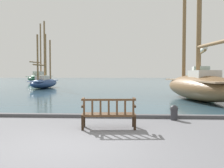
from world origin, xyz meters
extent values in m
plane|color=slate|center=(0.00, 0.00, 0.00)|extent=(160.00, 160.00, 0.00)
cube|color=#385666|center=(0.00, 44.00, 0.04)|extent=(100.00, 80.00, 0.08)
cube|color=#4C4C50|center=(0.00, 3.85, 0.06)|extent=(40.00, 0.30, 0.12)
cube|color=black|center=(-0.10, 2.15, 0.21)|extent=(0.07, 0.07, 0.42)
cube|color=black|center=(1.42, 2.26, 0.21)|extent=(0.07, 0.07, 0.42)
cube|color=black|center=(-0.07, 1.70, 0.21)|extent=(0.07, 0.07, 0.42)
cube|color=black|center=(1.46, 1.81, 0.21)|extent=(0.07, 0.07, 0.42)
cube|color=#4C331E|center=(0.68, 1.98, 0.42)|extent=(1.63, 0.63, 0.06)
cube|color=#4C331E|center=(0.69, 1.76, 0.89)|extent=(1.60, 0.16, 0.06)
cube|color=#4C331E|center=(-0.03, 1.71, 0.66)|extent=(0.06, 0.04, 0.41)
cube|color=#4C331E|center=(0.21, 1.73, 0.66)|extent=(0.06, 0.04, 0.41)
cube|color=#4C331E|center=(0.45, 1.75, 0.66)|extent=(0.06, 0.04, 0.41)
cube|color=#4C331E|center=(0.69, 1.76, 0.66)|extent=(0.06, 0.04, 0.41)
cube|color=#4C331E|center=(0.93, 1.78, 0.66)|extent=(0.06, 0.04, 0.41)
cube|color=#4C331E|center=(1.17, 1.80, 0.66)|extent=(0.06, 0.04, 0.41)
cube|color=#4C331E|center=(1.41, 1.82, 0.66)|extent=(0.06, 0.04, 0.41)
cube|color=black|center=(-0.08, 1.84, 0.69)|extent=(0.08, 0.30, 0.06)
cube|color=#4C331E|center=(-0.09, 1.93, 0.90)|extent=(0.09, 0.47, 0.04)
cube|color=black|center=(1.45, 1.95, 0.69)|extent=(0.08, 0.30, 0.06)
cube|color=#4C331E|center=(1.45, 2.04, 0.90)|extent=(0.09, 0.47, 0.04)
ellipsoid|color=brown|center=(5.53, 9.49, 0.83)|extent=(3.59, 8.32, 1.50)
cube|color=#997A5B|center=(5.53, 9.49, 1.24)|extent=(2.85, 7.28, 0.08)
cube|color=beige|center=(5.62, 8.89, 1.56)|extent=(1.53, 1.68, 0.55)
cylinder|color=brown|center=(5.49, 9.69, 5.96)|extent=(0.24, 0.24, 9.36)
cylinder|color=brown|center=(5.81, 7.66, 3.22)|extent=(0.81, 4.09, 0.19)
cylinder|color=brown|center=(5.16, 11.88, 5.20)|extent=(0.24, 0.24, 7.83)
ellipsoid|color=navy|center=(-7.55, 20.87, 0.59)|extent=(2.03, 6.34, 1.02)
cube|color=#516B9E|center=(-7.55, 20.87, 0.87)|extent=(1.57, 5.57, 0.08)
cube|color=beige|center=(-7.57, 20.40, 1.17)|extent=(1.04, 1.82, 0.52)
cylinder|color=brown|center=(-7.54, 21.02, 4.08)|extent=(0.17, 0.17, 6.35)
cylinder|color=brown|center=(-7.62, 19.55, 2.52)|extent=(0.28, 2.94, 0.14)
cylinder|color=brown|center=(-7.46, 22.74, 3.19)|extent=(0.17, 0.17, 4.57)
cylinder|color=brown|center=(-7.63, 19.15, 3.23)|extent=(0.17, 0.17, 4.64)
ellipsoid|color=#2D6647|center=(9.56, 23.24, 1.08)|extent=(4.69, 10.57, 2.00)
cube|color=#5B9375|center=(9.56, 23.24, 1.63)|extent=(3.75, 9.24, 0.08)
cube|color=beige|center=(9.42, 22.49, 2.05)|extent=(2.06, 2.92, 0.75)
cylinder|color=brown|center=(9.60, 23.50, 7.78)|extent=(0.29, 0.29, 12.23)
cylinder|color=brown|center=(9.19, 21.17, 3.88)|extent=(1.06, 4.69, 0.24)
cylinder|color=silver|center=(9.19, 21.17, 4.12)|extent=(1.21, 4.27, 0.47)
cylinder|color=brown|center=(10.10, 26.26, 6.36)|extent=(0.29, 0.29, 9.38)
cylinder|color=brown|center=(10.59, 29.00, 1.65)|extent=(0.49, 1.49, 0.24)
ellipsoid|color=#2D6647|center=(-14.23, 38.92, 0.75)|extent=(3.01, 9.07, 1.34)
cube|color=#5B9375|center=(-14.23, 38.92, 1.12)|extent=(2.32, 7.96, 0.08)
cube|color=beige|center=(-14.27, 38.25, 1.59)|extent=(1.49, 2.30, 0.86)
cylinder|color=brown|center=(-14.22, 39.14, 5.90)|extent=(0.25, 0.25, 9.49)
cylinder|color=brown|center=(-14.35, 36.90, 3.57)|extent=(0.46, 4.50, 0.20)
cylinder|color=brown|center=(-14.08, 41.59, 5.17)|extent=(0.25, 0.25, 8.02)
cylinder|color=#2D2D33|center=(2.91, 3.46, 0.20)|extent=(0.25, 0.25, 0.39)
sphere|color=#2D2D33|center=(2.91, 3.46, 0.39)|extent=(0.29, 0.29, 0.29)
camera|label=1|loc=(1.18, -5.46, 1.66)|focal=40.00mm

